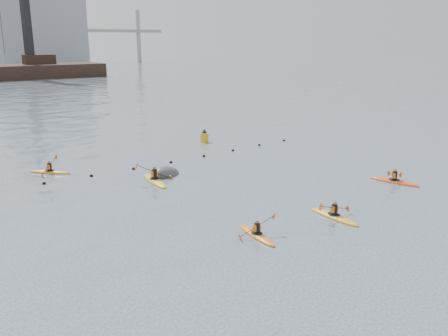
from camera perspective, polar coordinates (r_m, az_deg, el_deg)
The scene contains 9 objects.
ground at distance 17.22m, azimuth 23.53°, elevation -16.43°, with size 400.00×400.00×0.00m, color #363E4F.
float_line at distance 32.92m, azimuth -13.35°, elevation -0.45°, with size 33.24×0.73×0.24m.
kayaker_0 at distance 21.85m, azimuth 3.98°, elevation -7.98°, with size 1.95×2.89×1.07m.
kayaker_1 at distance 24.60m, azimuth 13.09°, elevation -5.63°, with size 2.13×3.16×1.07m.
kayaker_3 at distance 30.26m, azimuth -8.33°, elevation -1.41°, with size 2.50×3.65×1.47m.
kayaker_4 at distance 31.62m, azimuth 19.78°, elevation -1.46°, with size 2.17×3.27×1.12m.
kayaker_5 at distance 33.97m, azimuth -20.22°, elevation -0.40°, with size 2.45×2.65×1.13m.
mooring_buoy at distance 31.68m, azimuth -6.96°, elevation -0.81°, with size 2.35×1.39×1.18m, color #383A3D.
nav_buoy at distance 41.57m, azimuth -2.38°, elevation 3.70°, with size 0.73×0.73×1.33m.
Camera 1 is at (-13.38, -6.51, 8.67)m, focal length 38.00 mm.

